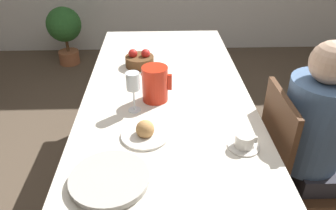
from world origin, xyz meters
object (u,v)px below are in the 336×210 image
at_px(chair_person_side, 292,170).
at_px(bread_plate, 145,132).
at_px(wine_glass_water, 133,83).
at_px(potted_plant, 65,29).
at_px(person_seated, 318,136).
at_px(serving_tray, 110,179).
at_px(red_pitcher, 155,84).
at_px(fruit_bowl, 140,60).
at_px(teacup_near_person, 244,142).

distance_m(chair_person_side, bread_plate, 0.80).
xyz_separation_m(wine_glass_water, potted_plant, (-0.94, 2.32, -0.50)).
relative_size(person_seated, bread_plate, 5.45).
distance_m(serving_tray, potted_plant, 2.98).
xyz_separation_m(person_seated, red_pitcher, (-0.79, 0.26, 0.17)).
bearing_deg(fruit_bowl, person_seated, -37.72).
bearing_deg(serving_tray, fruit_bowl, 85.92).
bearing_deg(fruit_bowl, teacup_near_person, -60.69).
bearing_deg(person_seated, teacup_near_person, -69.01).
relative_size(chair_person_side, teacup_near_person, 6.90).
relative_size(person_seated, teacup_near_person, 8.72).
height_order(serving_tray, fruit_bowl, fruit_bowl).
bearing_deg(bread_plate, wine_glass_water, 105.12).
relative_size(person_seated, red_pitcher, 6.29).
xyz_separation_m(serving_tray, potted_plant, (-0.88, 2.82, -0.36)).
height_order(red_pitcher, serving_tray, red_pitcher).
height_order(chair_person_side, fruit_bowl, chair_person_side).
distance_m(chair_person_side, fruit_bowl, 1.10).
distance_m(person_seated, red_pitcher, 0.84).
xyz_separation_m(wine_glass_water, bread_plate, (0.06, -0.22, -0.13)).
distance_m(teacup_near_person, potted_plant, 3.02).
distance_m(wine_glass_water, serving_tray, 0.52).
bearing_deg(bread_plate, chair_person_side, 4.16).
bearing_deg(chair_person_side, person_seated, 97.12).
bearing_deg(chair_person_side, potted_plant, -145.01).
relative_size(chair_person_side, potted_plant, 1.38).
xyz_separation_m(wine_glass_water, serving_tray, (-0.07, -0.50, -0.14)).
relative_size(chair_person_side, bread_plate, 4.32).
distance_m(chair_person_side, potted_plant, 3.04).
height_order(serving_tray, potted_plant, serving_tray).
height_order(teacup_near_person, serving_tray, teacup_near_person).
height_order(person_seated, serving_tray, person_seated).
xyz_separation_m(chair_person_side, fruit_bowl, (-0.79, 0.69, 0.32)).
bearing_deg(red_pitcher, bread_plate, -98.03).
xyz_separation_m(bread_plate, potted_plant, (-1.00, 2.54, -0.37)).
bearing_deg(serving_tray, chair_person_side, 21.03).
xyz_separation_m(red_pitcher, teacup_near_person, (0.37, -0.41, -0.07)).
height_order(chair_person_side, bread_plate, chair_person_side).
bearing_deg(bread_plate, person_seated, 4.48).
bearing_deg(teacup_near_person, potted_plant, 118.34).
height_order(person_seated, potted_plant, person_seated).
bearing_deg(potted_plant, serving_tray, -72.76).
bearing_deg(serving_tray, bread_plate, 65.78).
distance_m(person_seated, wine_glass_water, 0.93).
height_order(wine_glass_water, bread_plate, wine_glass_water).
bearing_deg(person_seated, potted_plant, -143.51).
relative_size(wine_glass_water, fruit_bowl, 1.16).
bearing_deg(bread_plate, red_pitcher, 81.97).
relative_size(fruit_bowl, potted_plant, 0.26).
distance_m(fruit_bowl, potted_plant, 2.07).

